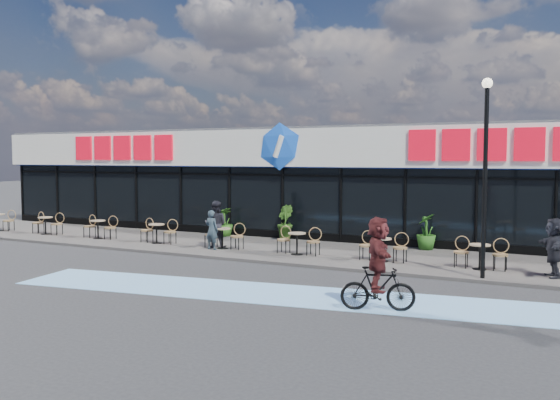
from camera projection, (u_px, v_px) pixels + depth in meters
The scene contains 20 objects.
ground at pixel (180, 270), 17.76m from camera, with size 120.00×120.00×0.00m, color #28282B.
sidewalk at pixel (253, 248), 21.77m from camera, with size 44.00×5.00×0.10m, color #544F4A.
bike_lane at pixel (276, 294), 14.64m from camera, with size 14.00×2.20×0.01m, color #7EB8EE.
building at pixel (312, 180), 26.45m from camera, with size 30.60×6.57×4.75m.
lamp_post at pixel (485, 161), 15.85m from camera, with size 0.28×0.28×5.38m.
bistro_set_0 at pixel (0, 220), 26.56m from camera, with size 1.54×0.62×0.90m.
bistro_set_1 at pixel (47, 223), 25.25m from camera, with size 1.54×0.62×0.90m.
bistro_set_2 at pixel (100, 227), 23.94m from camera, with size 1.54×0.62×0.90m.
bistro_set_3 at pixel (158, 231), 22.63m from camera, with size 1.54×0.62×0.90m.
bistro_set_4 at pixel (224, 236), 21.32m from camera, with size 1.54×0.62×0.90m.
bistro_set_5 at pixel (298, 241), 20.01m from camera, with size 1.54×0.62×0.90m.
bistro_set_6 at pixel (383, 247), 18.70m from camera, with size 1.54×0.62×0.90m.
bistro_set_7 at pixel (480, 253), 17.39m from camera, with size 1.54×0.62×0.90m.
potted_plant_left at pixel (225, 222), 24.57m from camera, with size 0.67×0.67×1.19m, color #2E611B.
potted_plant_mid at pixel (285, 222), 23.54m from camera, with size 0.76×0.61×1.38m, color #2C5317.
potted_plant_right at pixel (426, 232), 21.01m from camera, with size 0.71×0.71×1.28m, color #275A19.
patron_left at pixel (212, 230), 21.00m from camera, with size 0.51×0.34×1.40m, color #2F3F49.
patron_right at pixel (216, 224), 21.45m from camera, with size 0.83×0.64×1.70m, color black.
pedestrian_a at pixel (554, 248), 16.14m from camera, with size 1.51×0.48×1.63m, color black.
cyclist_a at pixel (378, 267), 12.97m from camera, with size 1.70×1.59×2.08m.
Camera 1 is at (10.52, -14.38, 3.38)m, focal length 38.00 mm.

